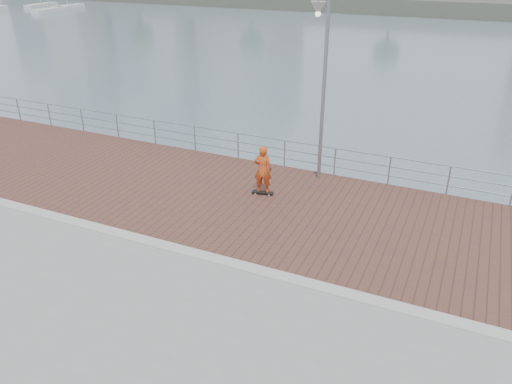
% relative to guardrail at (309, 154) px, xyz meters
% --- Properties ---
extents(water, '(400.00, 400.00, 0.00)m').
position_rel_guardrail_xyz_m(water, '(-0.00, -7.00, -2.69)').
color(water, slate).
rests_on(water, ground).
extents(brick_lane, '(40.00, 6.80, 0.02)m').
position_rel_guardrail_xyz_m(brick_lane, '(-0.00, -3.40, -0.68)').
color(brick_lane, brown).
rests_on(brick_lane, seawall).
extents(curb, '(40.00, 0.40, 0.06)m').
position_rel_guardrail_xyz_m(curb, '(-0.00, -7.00, -0.66)').
color(curb, '#B7B5AD').
rests_on(curb, seawall).
extents(guardrail, '(39.06, 0.06, 1.13)m').
position_rel_guardrail_xyz_m(guardrail, '(0.00, 0.00, 0.00)').
color(guardrail, '#8C9EA8').
rests_on(guardrail, brick_lane).
extents(street_lamp, '(0.49, 1.43, 6.75)m').
position_rel_guardrail_xyz_m(street_lamp, '(0.57, -0.99, 4.10)').
color(street_lamp, gray).
rests_on(street_lamp, brick_lane).
extents(skateboard, '(0.79, 0.35, 0.09)m').
position_rel_guardrail_xyz_m(skateboard, '(-0.79, -2.68, -0.60)').
color(skateboard, black).
rests_on(skateboard, brick_lane).
extents(skateboarder, '(0.70, 0.54, 1.73)m').
position_rel_guardrail_xyz_m(skateboarder, '(-0.79, -2.68, 0.28)').
color(skateboarder, '#D34C1C').
rests_on(skateboarder, skateboard).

